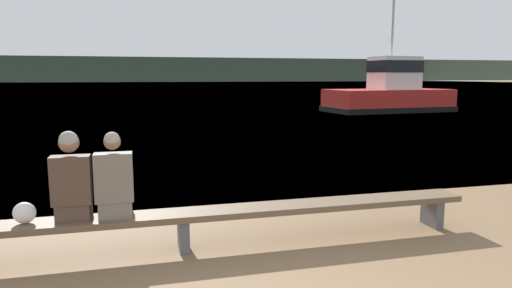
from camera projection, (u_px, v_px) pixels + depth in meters
water_surface at (142, 84)px, 122.50m from camera, size 240.00×240.00×0.00m
far_shoreline at (140, 69)px, 174.19m from camera, size 600.00×12.00×9.04m
bench_main at (183, 218)px, 5.63m from camera, size 7.70×0.45×0.48m
person_left at (72, 182)px, 5.25m from camera, size 0.43×0.43×1.05m
person_right at (114, 182)px, 5.37m from camera, size 0.43×0.42×1.03m
shopping_bag at (24, 213)px, 5.18m from camera, size 0.25×0.17×0.25m
tugboat_red at (390, 94)px, 27.50m from camera, size 7.75×4.05×6.60m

